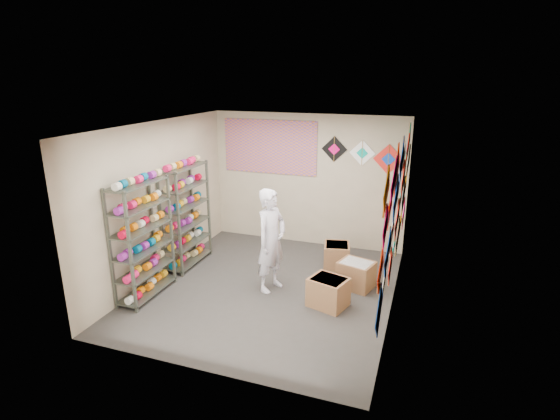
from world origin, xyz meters
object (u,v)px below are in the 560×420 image
at_px(shopkeeper, 271,240).
at_px(carton_b, 356,275).
at_px(carton_a, 328,292).
at_px(carton_c, 337,255).
at_px(shelf_rack_back, 186,216).
at_px(shelf_rack_front, 143,240).

relative_size(shopkeeper, carton_b, 3.12).
distance_m(carton_a, carton_c, 1.47).
bearing_deg(carton_c, shelf_rack_back, -175.84).
distance_m(shelf_rack_back, carton_c, 2.87).
height_order(shelf_rack_back, carton_b, shelf_rack_back).
distance_m(shelf_rack_back, carton_a, 3.02).
bearing_deg(shelf_rack_front, shopkeeper, 25.58).
bearing_deg(shopkeeper, shelf_rack_front, 133.44).
distance_m(shopkeeper, carton_b, 1.55).
bearing_deg(carton_b, shopkeeper, -142.29).
xyz_separation_m(shelf_rack_back, shopkeeper, (1.83, -0.43, -0.09)).
height_order(shelf_rack_back, carton_c, shelf_rack_back).
height_order(shopkeeper, carton_a, shopkeeper).
bearing_deg(carton_a, shelf_rack_back, -176.27).
bearing_deg(carton_b, carton_a, -94.90).
relative_size(shelf_rack_back, carton_a, 3.46).
xyz_separation_m(shopkeeper, carton_a, (1.02, -0.25, -0.63)).
bearing_deg(shelf_rack_front, shelf_rack_back, 90.00).
relative_size(shelf_rack_back, carton_b, 3.45).
bearing_deg(shelf_rack_back, shopkeeper, -13.13).
height_order(shelf_rack_back, carton_a, shelf_rack_back).
distance_m(shelf_rack_back, carton_b, 3.23).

